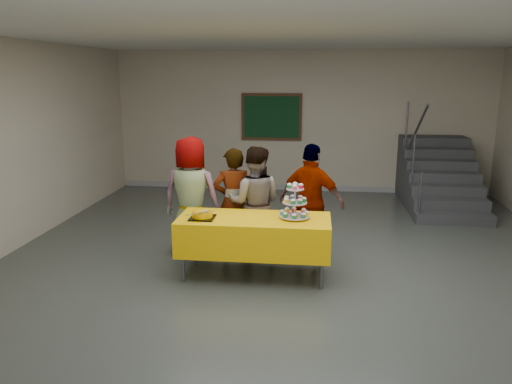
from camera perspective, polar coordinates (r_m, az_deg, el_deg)
room_shell at (r=5.81m, az=3.87°, el=9.65°), size 10.00×10.04×3.02m
bake_table at (r=6.23m, az=-0.22°, el=-4.85°), size 1.88×0.78×0.77m
cupcake_stand at (r=6.12m, az=4.45°, el=-1.44°), size 0.38×0.38×0.44m
bear_cake at (r=6.16m, az=-6.14°, el=-2.49°), size 0.32×0.36×0.12m
schoolchild_a at (r=7.02m, az=-7.41°, el=-0.49°), size 0.86×0.61×1.67m
schoolchild_b at (r=6.96m, az=-2.61°, el=-1.14°), size 0.62×0.48×1.52m
schoolchild_c at (r=6.83m, az=-0.16°, el=-1.24°), size 0.76×0.60×1.56m
schoolchild_d at (r=6.86m, az=6.34°, el=-1.12°), size 1.01×0.70×1.59m
staircase at (r=10.39m, az=19.98°, el=1.37°), size 1.30×2.40×2.04m
noticeboard at (r=10.81m, az=1.79°, el=8.57°), size 1.30×0.05×1.00m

